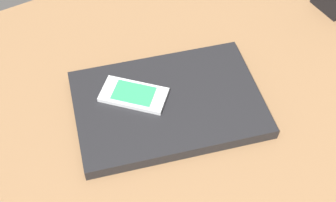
% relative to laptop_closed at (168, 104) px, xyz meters
% --- Properties ---
extents(desk_surface, '(1.20, 0.80, 0.03)m').
position_rel_laptop_closed_xyz_m(desk_surface, '(-0.07, -0.02, -0.03)').
color(desk_surface, olive).
rests_on(desk_surface, ground).
extents(laptop_closed, '(0.38, 0.31, 0.02)m').
position_rel_laptop_closed_xyz_m(laptop_closed, '(0.00, 0.00, 0.00)').
color(laptop_closed, black).
rests_on(laptop_closed, desk_surface).
extents(cell_phone_on_laptop, '(0.13, 0.13, 0.01)m').
position_rel_laptop_closed_xyz_m(cell_phone_on_laptop, '(0.05, -0.04, 0.02)').
color(cell_phone_on_laptop, silver).
rests_on(cell_phone_on_laptop, laptop_closed).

